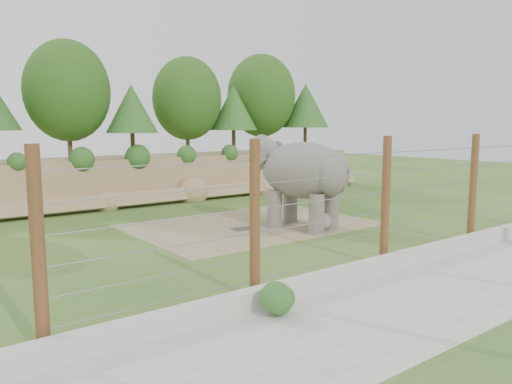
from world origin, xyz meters
TOP-DOWN VIEW (x-y plane):
  - ground at (0.00, 0.00)m, footprint 90.00×90.00m
  - back_embankment at (0.59, 12.68)m, footprint 30.00×5.52m
  - dirt_patch at (0.50, 3.00)m, footprint 10.00×7.00m
  - drain_grate at (-0.28, 2.47)m, footprint 1.00×0.60m
  - elephant at (1.80, 1.13)m, footprint 3.25×5.06m
  - stone_ball at (2.10, 0.30)m, footprint 0.75×0.75m
  - retaining_wall at (0.00, -5.00)m, footprint 26.00×0.35m
  - walkway at (0.00, -7.00)m, footprint 26.00×4.00m
  - barrier_fence at (0.00, -4.50)m, footprint 20.26×0.26m
  - walkway_shrub at (-5.29, -5.80)m, footprint 0.74×0.74m

SIDE VIEW (x-z plane):
  - ground at x=0.00m, z-range 0.00..0.00m
  - walkway at x=0.00m, z-range 0.00..0.01m
  - dirt_patch at x=0.50m, z-range 0.00..0.02m
  - drain_grate at x=-0.28m, z-range 0.02..0.05m
  - retaining_wall at x=0.00m, z-range 0.00..0.50m
  - walkway_shrub at x=-5.29m, z-range 0.01..0.75m
  - stone_ball at x=2.10m, z-range 0.02..0.77m
  - elephant at x=1.80m, z-range 0.00..3.79m
  - barrier_fence at x=0.00m, z-range 0.00..4.00m
  - back_embankment at x=0.59m, z-range -0.42..8.35m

